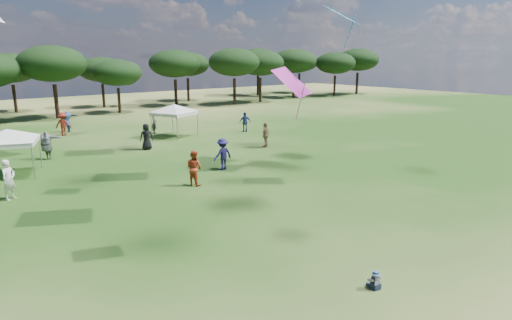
{
  "coord_description": "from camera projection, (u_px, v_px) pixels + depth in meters",
  "views": [
    {
      "loc": [
        -8.84,
        -4.36,
        6.42
      ],
      "look_at": [
        -0.46,
        6.0,
        3.19
      ],
      "focal_mm": 30.0,
      "sensor_mm": 36.0,
      "label": 1
    }
  ],
  "objects": [
    {
      "name": "toddler",
      "position": [
        375.0,
        281.0,
        12.1
      ],
      "size": [
        0.39,
        0.43,
        0.54
      ],
      "rotation": [
        0.0,
        0.0,
        -0.21
      ],
      "color": "#161F33",
      "rests_on": "ground"
    },
    {
      "name": "festival_crowd",
      "position": [
        63.0,
        143.0,
        27.94
      ],
      "size": [
        31.32,
        22.21,
        1.93
      ],
      "color": "#A3371B",
      "rests_on": "ground"
    },
    {
      "name": "tent_left",
      "position": [
        7.0,
        131.0,
        23.1
      ],
      "size": [
        5.27,
        5.27,
        2.91
      ],
      "rotation": [
        0.0,
        0.0,
        -0.35
      ],
      "color": "gray",
      "rests_on": "ground"
    },
    {
      "name": "tree_line",
      "position": [
        36.0,
        66.0,
        46.2
      ],
      "size": [
        108.78,
        17.63,
        7.77
      ],
      "color": "black",
      "rests_on": "ground"
    },
    {
      "name": "tent_right",
      "position": [
        174.0,
        106.0,
        34.51
      ],
      "size": [
        5.26,
        5.26,
        2.96
      ],
      "rotation": [
        0.0,
        0.0,
        0.39
      ],
      "color": "gray",
      "rests_on": "ground"
    }
  ]
}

